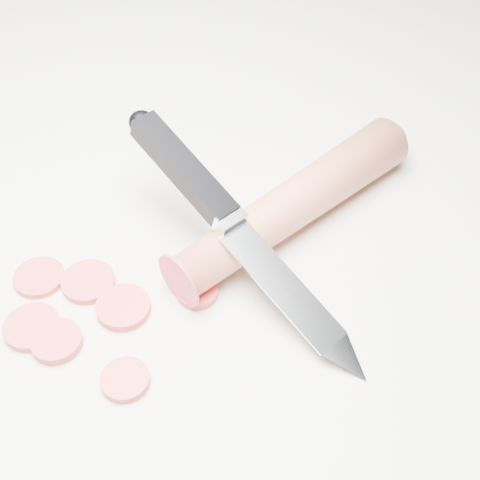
% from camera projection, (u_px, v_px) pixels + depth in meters
% --- Properties ---
extents(ground, '(2.40, 2.40, 0.00)m').
position_uv_depth(ground, '(179.00, 252.00, 0.51)').
color(ground, silver).
rests_on(ground, ground).
extents(carrot, '(0.11, 0.23, 0.04)m').
position_uv_depth(carrot, '(294.00, 204.00, 0.51)').
color(carrot, '#C8603F').
rests_on(carrot, ground).
extents(carrot_slice_0, '(0.04, 0.04, 0.01)m').
position_uv_depth(carrot_slice_0, '(123.00, 307.00, 0.47)').
color(carrot_slice_0, '#E03A42').
rests_on(carrot_slice_0, ground).
extents(carrot_slice_1, '(0.04, 0.04, 0.01)m').
position_uv_depth(carrot_slice_1, '(32.00, 327.00, 0.46)').
color(carrot_slice_1, '#E03A42').
rests_on(carrot_slice_1, ground).
extents(carrot_slice_2, '(0.04, 0.04, 0.01)m').
position_uv_depth(carrot_slice_2, '(88.00, 282.00, 0.48)').
color(carrot_slice_2, '#E03A42').
rests_on(carrot_slice_2, ground).
extents(carrot_slice_3, '(0.03, 0.03, 0.01)m').
position_uv_depth(carrot_slice_3, '(125.00, 380.00, 0.43)').
color(carrot_slice_3, '#E03A42').
rests_on(carrot_slice_3, ground).
extents(carrot_slice_4, '(0.03, 0.03, 0.01)m').
position_uv_depth(carrot_slice_4, '(197.00, 291.00, 0.48)').
color(carrot_slice_4, '#E03A42').
rests_on(carrot_slice_4, ground).
extents(carrot_slice_5, '(0.04, 0.04, 0.01)m').
position_uv_depth(carrot_slice_5, '(39.00, 277.00, 0.49)').
color(carrot_slice_5, '#E03A42').
rests_on(carrot_slice_5, ground).
extents(carrot_slice_6, '(0.03, 0.03, 0.01)m').
position_uv_depth(carrot_slice_6, '(56.00, 341.00, 0.45)').
color(carrot_slice_6, '#E03A42').
rests_on(carrot_slice_6, ground).
extents(kitchen_knife, '(0.24, 0.11, 0.09)m').
position_uv_depth(kitchen_knife, '(243.00, 233.00, 0.46)').
color(kitchen_knife, silver).
rests_on(kitchen_knife, ground).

